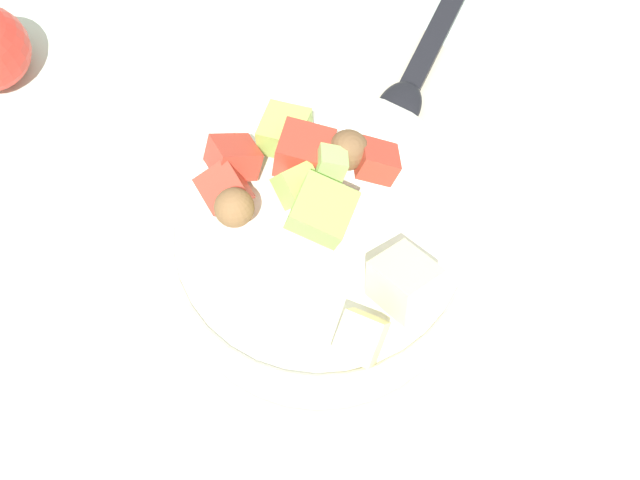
# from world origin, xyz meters

# --- Properties ---
(ground_plane) EXTENTS (2.40, 2.40, 0.00)m
(ground_plane) POSITION_xyz_m (0.00, 0.00, 0.00)
(ground_plane) COLOR silver
(placemat) EXTENTS (0.48, 0.32, 0.01)m
(placemat) POSITION_xyz_m (0.00, 0.00, 0.00)
(placemat) COLOR #BCB299
(placemat) RESTS_ON ground_plane
(salad_bowl) EXTENTS (0.23, 0.23, 0.13)m
(salad_bowl) POSITION_xyz_m (0.02, -0.01, 0.05)
(salad_bowl) COLOR white
(salad_bowl) RESTS_ON placemat
(serving_spoon) EXTENTS (0.23, 0.11, 0.01)m
(serving_spoon) POSITION_xyz_m (0.21, 0.07, 0.01)
(serving_spoon) COLOR black
(serving_spoon) RESTS_ON placemat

